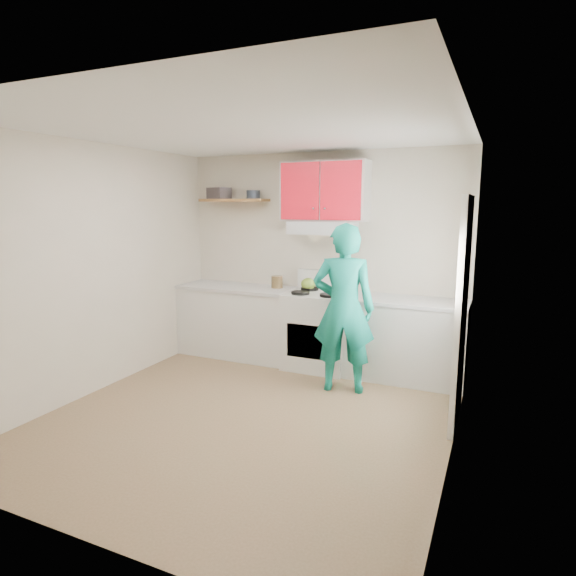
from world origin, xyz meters
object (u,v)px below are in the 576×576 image
at_px(tin, 253,195).
at_px(stove, 319,330).
at_px(person, 344,309).
at_px(kettle, 308,284).
at_px(crock, 277,283).

bearing_deg(tin, stove, -11.45).
relative_size(tin, person, 0.10).
height_order(stove, kettle, kettle).
xyz_separation_m(stove, tin, (-0.98, 0.20, 1.63)).
bearing_deg(person, stove, -62.61).
bearing_deg(crock, stove, -10.60).
xyz_separation_m(tin, kettle, (0.79, -0.06, -1.09)).
bearing_deg(kettle, person, -58.12).
distance_m(stove, person, 0.88).
distance_m(crock, person, 1.31).
height_order(tin, crock, tin).
distance_m(kettle, crock, 0.42).
bearing_deg(stove, person, -49.99).
relative_size(tin, crock, 1.00).
bearing_deg(kettle, crock, 170.95).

